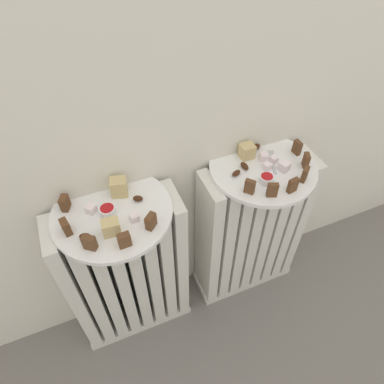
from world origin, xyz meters
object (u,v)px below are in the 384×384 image
(jam_bowl_left, at_px, (107,210))
(plate_left, at_px, (112,212))
(jam_bowl_right, at_px, (267,179))
(fork, at_px, (272,160))
(radiator_right, at_px, (250,232))
(radiator_left, at_px, (128,275))
(plate_right, at_px, (263,167))

(jam_bowl_left, bearing_deg, plate_left, 24.37)
(jam_bowl_right, distance_m, fork, 0.09)
(fork, bearing_deg, plate_left, -178.99)
(plate_left, bearing_deg, fork, 1.01)
(radiator_right, height_order, jam_bowl_left, jam_bowl_left)
(radiator_left, height_order, radiator_right, same)
(plate_left, bearing_deg, plate_right, 0.00)
(jam_bowl_left, height_order, jam_bowl_right, jam_bowl_right)
(plate_right, relative_size, jam_bowl_left, 7.48)
(radiator_left, distance_m, plate_right, 0.51)
(plate_left, xyz_separation_m, jam_bowl_left, (-0.01, -0.00, 0.02))
(jam_bowl_right, xyz_separation_m, fork, (0.06, 0.07, -0.01))
(plate_left, xyz_separation_m, jam_bowl_right, (0.39, -0.06, 0.02))
(radiator_left, relative_size, plate_right, 1.94)
(plate_left, bearing_deg, radiator_right, -0.00)
(radiator_right, xyz_separation_m, jam_bowl_left, (-0.43, -0.00, 0.31))
(radiator_left, xyz_separation_m, jam_bowl_right, (0.39, -0.06, 0.31))
(radiator_left, relative_size, jam_bowl_right, 15.15)
(plate_left, bearing_deg, jam_bowl_right, -8.39)
(fork, bearing_deg, radiator_left, -178.99)
(radiator_left, relative_size, jam_bowl_left, 14.48)
(plate_left, relative_size, plate_right, 1.00)
(jam_bowl_right, height_order, fork, jam_bowl_right)
(radiator_right, xyz_separation_m, plate_right, (0.00, 0.00, 0.29))
(plate_left, relative_size, fork, 3.13)
(radiator_right, bearing_deg, plate_left, 180.00)
(plate_right, xyz_separation_m, jam_bowl_left, (-0.43, -0.00, 0.02))
(radiator_left, height_order, plate_right, plate_right)
(radiator_left, distance_m, plate_left, 0.29)
(plate_left, height_order, jam_bowl_left, jam_bowl_left)
(radiator_left, bearing_deg, fork, 1.01)
(radiator_right, height_order, plate_left, plate_left)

